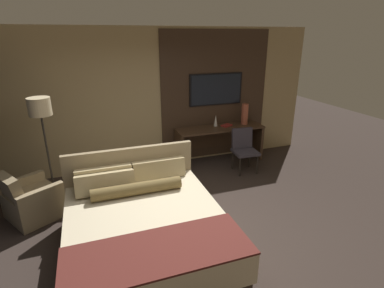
% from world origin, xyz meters
% --- Properties ---
extents(ground_plane, '(16.00, 16.00, 0.00)m').
position_xyz_m(ground_plane, '(0.00, 0.00, 0.00)').
color(ground_plane, '#332823').
extents(wall_back_tv_panel, '(7.20, 0.09, 2.80)m').
position_xyz_m(wall_back_tv_panel, '(0.20, 2.59, 1.40)').
color(wall_back_tv_panel, tan).
rests_on(wall_back_tv_panel, ground_plane).
extents(bed, '(1.91, 2.20, 1.06)m').
position_xyz_m(bed, '(-0.65, -0.10, 0.34)').
color(bed, '#33281E').
rests_on(bed, ground_plane).
extents(desk, '(1.89, 0.56, 0.78)m').
position_xyz_m(desk, '(1.46, 2.29, 0.53)').
color(desk, '#422D1E').
rests_on(desk, ground_plane).
extents(tv, '(1.19, 0.04, 0.67)m').
position_xyz_m(tv, '(1.46, 2.52, 1.55)').
color(tv, black).
extents(desk_chair, '(0.50, 0.50, 0.87)m').
position_xyz_m(desk_chair, '(1.73, 1.68, 0.51)').
color(desk_chair, '#38333D').
rests_on(desk_chair, ground_plane).
extents(armchair_by_window, '(0.95, 0.96, 0.79)m').
position_xyz_m(armchair_by_window, '(-2.12, 1.22, 0.27)').
color(armchair_by_window, '#998460').
rests_on(armchair_by_window, ground_plane).
extents(floor_lamp, '(0.34, 0.34, 1.74)m').
position_xyz_m(floor_lamp, '(-1.86, 1.72, 1.46)').
color(floor_lamp, '#282623').
rests_on(floor_lamp, ground_plane).
extents(vase_tall, '(0.15, 0.15, 0.45)m').
position_xyz_m(vase_tall, '(2.07, 2.31, 1.00)').
color(vase_tall, '#B2563D').
rests_on(vase_tall, desk).
extents(vase_short, '(0.08, 0.08, 0.25)m').
position_xyz_m(vase_short, '(1.41, 2.38, 0.90)').
color(vase_short, silver).
rests_on(vase_short, desk).
extents(book, '(0.26, 0.22, 0.03)m').
position_xyz_m(book, '(1.63, 2.29, 0.79)').
color(book, maroon).
rests_on(book, desk).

